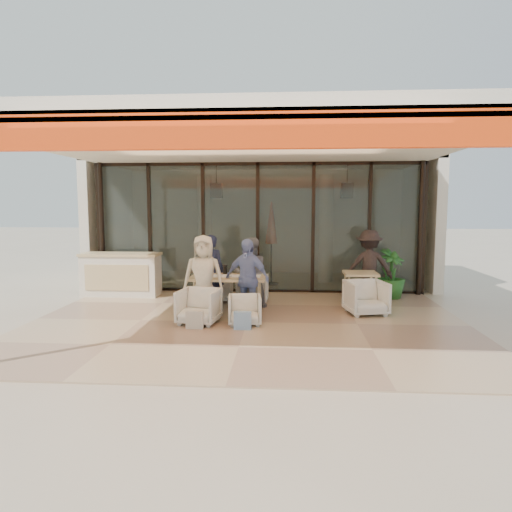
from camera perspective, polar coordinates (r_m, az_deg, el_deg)
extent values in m
plane|color=#C6B293|center=(8.48, -1.10, -8.42)|extent=(70.00, 70.00, 0.00)
cube|color=tan|center=(8.48, -1.10, -8.38)|extent=(8.00, 6.00, 0.01)
cube|color=silver|center=(8.28, -1.15, 14.24)|extent=(8.00, 6.00, 0.20)
cube|color=#F6400C|center=(5.35, -4.02, 15.55)|extent=(8.00, 0.12, 0.45)
cube|color=orange|center=(6.04, -3.09, 15.64)|extent=(8.00, 1.50, 0.06)
cylinder|color=black|center=(11.98, -18.70, 3.33)|extent=(0.12, 0.12, 3.20)
cylinder|color=black|center=(11.51, 19.87, 3.18)|extent=(0.12, 0.12, 3.20)
cube|color=#9EADA3|center=(11.21, 0.22, 3.48)|extent=(8.00, 0.03, 3.20)
cube|color=black|center=(11.40, 0.22, -4.38)|extent=(8.00, 0.10, 0.08)
cube|color=black|center=(11.24, 0.22, 11.45)|extent=(8.00, 0.10, 0.08)
cube|color=black|center=(12.14, -19.01, 3.36)|extent=(0.08, 0.10, 3.20)
cube|color=black|center=(11.70, -13.12, 3.44)|extent=(0.08, 0.10, 3.20)
cube|color=black|center=(11.38, -6.59, 3.48)|extent=(0.08, 0.10, 3.20)
cube|color=black|center=(11.21, 0.22, 3.48)|extent=(0.08, 0.10, 3.20)
cube|color=black|center=(11.20, 7.14, 3.43)|extent=(0.08, 0.10, 3.20)
cube|color=black|center=(11.36, 13.96, 3.33)|extent=(0.08, 0.10, 3.20)
cube|color=black|center=(11.66, 20.28, 3.20)|extent=(0.08, 0.10, 3.20)
cube|color=silver|center=(14.70, 1.10, 4.56)|extent=(9.00, 0.25, 3.40)
cube|color=silver|center=(13.91, -17.75, 4.15)|extent=(0.25, 3.50, 3.40)
cube|color=silver|center=(13.44, 19.84, 4.01)|extent=(0.25, 3.50, 3.40)
cube|color=silver|center=(13.00, 0.73, 11.82)|extent=(9.00, 3.50, 0.25)
cube|color=#DABF85|center=(13.12, 0.71, -3.08)|extent=(8.00, 3.50, 0.02)
cylinder|color=silver|center=(13.00, -6.39, 3.40)|extent=(0.40, 0.40, 3.00)
cylinder|color=silver|center=(12.84, 8.74, 3.33)|extent=(0.40, 0.40, 3.00)
cylinder|color=black|center=(12.55, -4.98, 10.16)|extent=(0.03, 0.03, 0.70)
cube|color=black|center=(12.53, -4.96, 8.11)|extent=(0.30, 0.30, 0.40)
sphere|color=#FFBF72|center=(12.53, -4.96, 8.11)|extent=(0.18, 0.18, 0.18)
cylinder|color=black|center=(12.50, 11.34, 10.08)|extent=(0.03, 0.03, 0.70)
cube|color=black|center=(12.48, 11.29, 8.02)|extent=(0.30, 0.30, 0.40)
sphere|color=#FFBF72|center=(12.48, 11.29, 8.02)|extent=(0.18, 0.18, 0.18)
cylinder|color=black|center=(12.36, 1.91, -3.49)|extent=(0.40, 0.40, 0.05)
cylinder|color=black|center=(12.23, 1.92, 1.14)|extent=(0.04, 0.04, 2.10)
cone|color=#F84515|center=(12.19, 1.93, 4.18)|extent=(0.32, 0.32, 1.10)
cube|color=silver|center=(11.31, -16.50, -2.36)|extent=(1.80, 0.60, 1.00)
cube|color=#DABF85|center=(11.24, -16.58, 0.21)|extent=(1.85, 0.65, 0.06)
cube|color=#DABF85|center=(11.02, -17.06, -2.60)|extent=(1.50, 0.02, 0.60)
cube|color=#DABF85|center=(9.21, -3.49, -2.67)|extent=(1.50, 0.90, 0.05)
cube|color=white|center=(9.21, -3.49, -2.52)|extent=(1.30, 0.35, 0.01)
cylinder|color=#DABF85|center=(9.07, -7.64, -5.24)|extent=(0.06, 0.06, 0.70)
cylinder|color=#DABF85|center=(8.90, 0.24, -5.39)|extent=(0.06, 0.06, 0.70)
cylinder|color=#DABF85|center=(9.68, -6.88, -4.48)|extent=(0.06, 0.06, 0.70)
cylinder|color=#DABF85|center=(9.53, 0.48, -4.61)|extent=(0.06, 0.06, 0.70)
cylinder|color=white|center=(9.12, -6.42, -2.25)|extent=(0.06, 0.06, 0.11)
cylinder|color=white|center=(9.43, -4.85, -1.95)|extent=(0.06, 0.06, 0.11)
cylinder|color=white|center=(9.09, -3.26, -2.24)|extent=(0.06, 0.06, 0.11)
cylinder|color=white|center=(9.34, -1.53, -2.01)|extent=(0.06, 0.06, 0.11)
cylinder|color=white|center=(8.95, -0.48, -2.37)|extent=(0.06, 0.06, 0.11)
cylinder|color=white|center=(9.33, -6.81, -2.06)|extent=(0.06, 0.06, 0.11)
cylinder|color=brown|center=(9.43, -6.70, -1.82)|extent=(0.07, 0.07, 0.16)
cylinder|color=black|center=(9.48, -3.88, -1.74)|extent=(0.09, 0.09, 0.17)
cylinder|color=black|center=(9.47, -3.88, -1.17)|extent=(0.10, 0.10, 0.01)
cylinder|color=white|center=(8.98, -6.59, -2.71)|extent=(0.22, 0.22, 0.01)
cylinder|color=white|center=(8.86, -0.85, -2.79)|extent=(0.22, 0.22, 0.01)
cylinder|color=white|center=(9.58, -5.92, -2.12)|extent=(0.22, 0.22, 0.01)
cylinder|color=white|center=(9.47, -0.54, -2.19)|extent=(0.22, 0.22, 0.01)
imported|color=silver|center=(10.26, -5.13, -3.83)|extent=(0.85, 0.82, 0.71)
imported|color=silver|center=(10.16, -0.43, -3.93)|extent=(0.68, 0.64, 0.69)
imported|color=silver|center=(8.42, -7.16, -6.07)|extent=(0.79, 0.75, 0.72)
imported|color=silver|center=(8.32, -1.43, -6.59)|extent=(0.64, 0.61, 0.60)
imported|color=#182036|center=(9.70, -5.61, -1.89)|extent=(0.63, 0.47, 1.55)
imported|color=slate|center=(9.60, -0.66, -2.13)|extent=(0.87, 0.77, 1.49)
imported|color=beige|center=(8.82, -6.58, -2.57)|extent=(0.79, 0.52, 1.60)
imported|color=#7180BC|center=(8.72, -1.13, -2.85)|extent=(0.98, 0.68, 1.54)
cube|color=silver|center=(8.08, -7.69, -7.98)|extent=(0.30, 0.10, 0.34)
cube|color=#99BFD8|center=(7.96, -1.69, -8.15)|extent=(0.30, 0.10, 0.34)
cube|color=#DABF85|center=(9.96, 12.93, -2.13)|extent=(0.70, 0.70, 0.05)
cylinder|color=#DABF85|center=(9.71, 11.50, -4.53)|extent=(0.05, 0.05, 0.70)
cylinder|color=#DABF85|center=(9.80, 14.75, -4.51)|extent=(0.05, 0.05, 0.70)
cylinder|color=#DABF85|center=(10.26, 11.09, -3.94)|extent=(0.05, 0.05, 0.70)
cylinder|color=#DABF85|center=(10.34, 14.17, -3.93)|extent=(0.05, 0.05, 0.70)
imported|color=silver|center=(9.29, 13.60, -4.89)|extent=(0.86, 0.83, 0.76)
imported|color=black|center=(10.56, 13.95, -1.19)|extent=(1.06, 0.63, 1.62)
imported|color=#1E5919|center=(10.98, 16.48, -2.18)|extent=(0.92, 0.92, 1.17)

